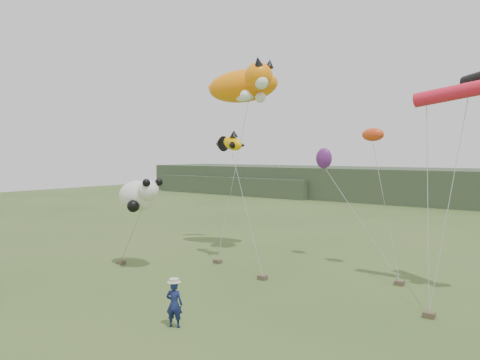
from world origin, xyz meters
name	(u,v)px	position (x,y,z in m)	size (l,w,h in m)	color
ground	(212,312)	(0.00, 0.00, 0.00)	(120.00, 120.00, 0.00)	#385123
headland	(440,187)	(-3.11, 44.69, 1.92)	(90.00, 13.00, 4.00)	#2D3D28
festival_attendant	(174,304)	(-0.04, -1.87, 0.78)	(0.57, 0.37, 1.56)	#151E50
sandbag_anchors	(272,277)	(-0.70, 5.10, 0.10)	(15.56, 5.20, 0.20)	brown
cat_kite	(246,85)	(-5.44, 9.53, 9.87)	(5.65, 3.54, 2.44)	orange
fish_kite	(228,143)	(-4.94, 7.17, 6.39)	(2.29, 1.49, 1.22)	#FFB101
tube_kites	(479,82)	(7.25, 8.07, 8.67)	(4.80, 2.12, 1.72)	black
panda_kite	(140,195)	(-7.31, 2.96, 3.70)	(2.78, 1.79, 1.72)	white
misc_kites	(343,149)	(0.49, 10.07, 6.06)	(4.09, 1.46, 2.08)	red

